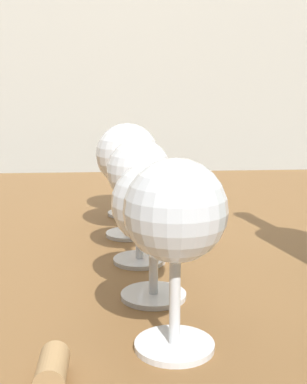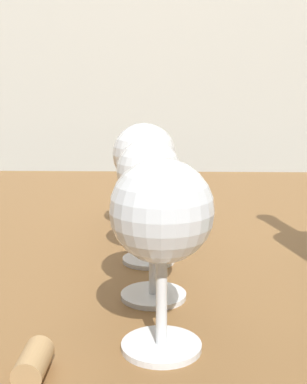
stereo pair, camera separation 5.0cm
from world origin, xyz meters
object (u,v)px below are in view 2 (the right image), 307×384
object	(u,v)px
wine_glass_pinot	(162,217)
wine_glass_empty	(143,157)
wine_glass_merlot	(147,154)
wine_glass_white	(154,206)
wine_glass_port	(149,175)
cork	(33,363)

from	to	relation	value
wine_glass_pinot	wine_glass_empty	size ratio (longest dim) A/B	0.99
wine_glass_pinot	wine_glass_merlot	bearing A→B (deg)	93.77
wine_glass_empty	wine_glass_white	bearing A→B (deg)	-84.49
wine_glass_port	wine_glass_empty	bearing A→B (deg)	96.30
wine_glass_merlot	cork	world-z (taller)	wine_glass_merlot
wine_glass_empty	cork	bearing A→B (deg)	-99.55
wine_glass_empty	wine_glass_merlot	world-z (taller)	wine_glass_empty
wine_glass_white	wine_glass_empty	world-z (taller)	wine_glass_empty
wine_glass_pinot	wine_glass_port	size ratio (longest dim) A/B	1.05
wine_glass_port	wine_glass_empty	distance (m)	0.11
wine_glass_empty	wine_glass_port	bearing A→B (deg)	-83.70
wine_glass_merlot	wine_glass_white	bearing A→B (deg)	-86.64
wine_glass_empty	cork	xyz separation A→B (m)	(-0.06, -0.36, -0.10)
wine_glass_pinot	cork	bearing A→B (deg)	-154.47
wine_glass_empty	wine_glass_pinot	bearing A→B (deg)	-84.61
wine_glass_white	wine_glass_merlot	size ratio (longest dim) A/B	0.95
wine_glass_pinot	wine_glass_merlot	world-z (taller)	wine_glass_pinot
wine_glass_white	wine_glass_port	bearing A→B (deg)	94.69
wine_glass_pinot	cork	world-z (taller)	wine_glass_pinot
wine_glass_white	wine_glass_port	size ratio (longest dim) A/B	0.93
wine_glass_white	wine_glass_port	world-z (taller)	wine_glass_port
wine_glass_port	wine_glass_empty	xyz separation A→B (m)	(-0.01, 0.11, 0.01)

